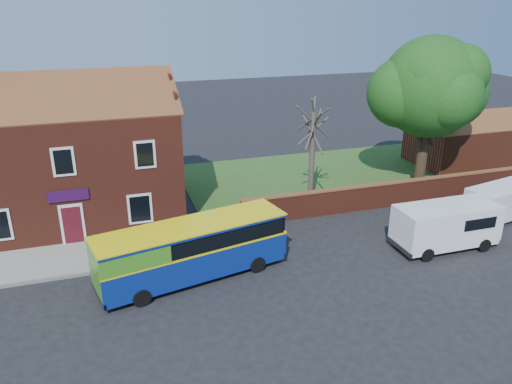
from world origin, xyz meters
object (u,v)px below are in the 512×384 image
object	(u,v)px
bus	(187,249)
large_tree	(430,90)
van_far	(503,201)
van_near	(446,224)

from	to	relation	value
bus	large_tree	size ratio (longest dim) A/B	0.91
bus	van_far	bearing A→B (deg)	-8.83
bus	van_near	world-z (taller)	bus
van_near	van_far	xyz separation A→B (m)	(5.50, 2.04, -0.16)
van_near	large_tree	bearing A→B (deg)	63.35
van_far	large_tree	xyz separation A→B (m)	(-1.27, 6.36, 5.44)
bus	large_tree	xyz separation A→B (m)	(17.54, 7.47, 5.05)
bus	large_tree	distance (m)	19.72
bus	large_tree	bearing A→B (deg)	10.85
van_far	large_tree	world-z (taller)	large_tree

